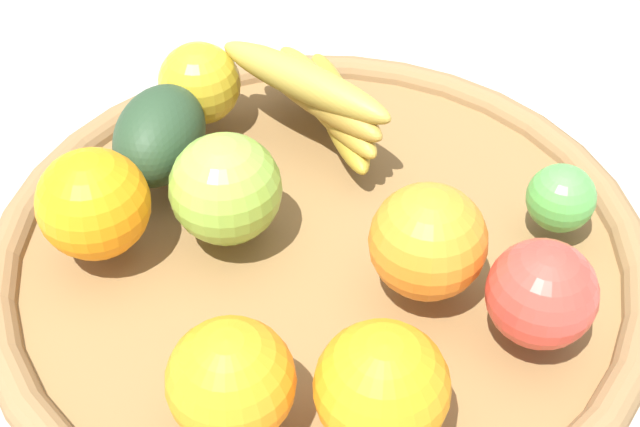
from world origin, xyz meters
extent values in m
plane|color=#B9AC9E|center=(0.00, 0.00, 0.00)|extent=(2.40, 2.40, 0.00)
cylinder|color=brown|center=(0.00, 0.00, 0.01)|extent=(0.46, 0.46, 0.02)
torus|color=olive|center=(0.00, 0.00, 0.02)|extent=(0.48, 0.48, 0.03)
sphere|color=#88B93F|center=(-0.01, -0.06, 0.07)|extent=(0.11, 0.11, 0.08)
sphere|color=#B49922|center=(-0.14, -0.09, 0.07)|extent=(0.09, 0.09, 0.07)
sphere|color=orange|center=(0.15, -0.06, 0.07)|extent=(0.08, 0.08, 0.07)
ellipsoid|color=#AB912B|center=(-0.13, 0.02, 0.05)|extent=(0.16, 0.05, 0.03)
ellipsoid|color=gold|center=(-0.12, 0.01, 0.06)|extent=(0.16, 0.09, 0.03)
ellipsoid|color=#AC8734|center=(-0.12, 0.00, 0.07)|extent=(0.15, 0.12, 0.03)
ellipsoid|color=#B1973B|center=(-0.11, -0.01, 0.09)|extent=(0.13, 0.14, 0.03)
sphere|color=orange|center=(0.05, 0.07, 0.07)|extent=(0.11, 0.11, 0.08)
sphere|color=orange|center=(0.16, 0.02, 0.07)|extent=(0.08, 0.08, 0.08)
sphere|color=orange|center=(0.00, -0.15, 0.07)|extent=(0.09, 0.09, 0.08)
ellipsoid|color=#263F26|center=(-0.08, -0.11, 0.07)|extent=(0.11, 0.09, 0.06)
sphere|color=#50A846|center=(0.00, 0.17, 0.06)|extent=(0.06, 0.06, 0.05)
sphere|color=#CF3D32|center=(0.10, 0.13, 0.07)|extent=(0.09, 0.09, 0.07)
camera|label=1|loc=(0.44, -0.03, 0.47)|focal=49.83mm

